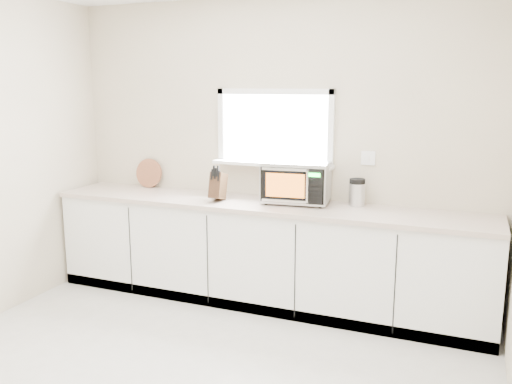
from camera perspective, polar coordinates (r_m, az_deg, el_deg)
The scene contains 7 objects.
back_wall at distance 4.94m, azimuth 2.01°, elevation 4.60°, with size 4.00×0.17×2.70m.
cabinets at distance 4.87m, azimuth 0.72°, elevation -6.64°, with size 3.92×0.60×0.88m, color white.
countertop at distance 4.74m, azimuth 0.69°, elevation -1.38°, with size 3.92×0.64×0.04m, color beige.
microwave at distance 4.74m, azimuth 4.35°, elevation 1.18°, with size 0.60×0.49×0.36m.
knife_block at distance 4.81m, azimuth -4.03°, elevation 0.70°, with size 0.12×0.23×0.32m.
cutting_board at distance 5.53m, azimuth -11.21°, elevation 1.97°, with size 0.29×0.29×0.02m, color #975C3A.
coffee_grinder at distance 4.68m, azimuth 10.58°, elevation -0.01°, with size 0.15×0.15×0.24m.
Camera 1 is at (1.68, -2.62, 1.94)m, focal length 38.00 mm.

